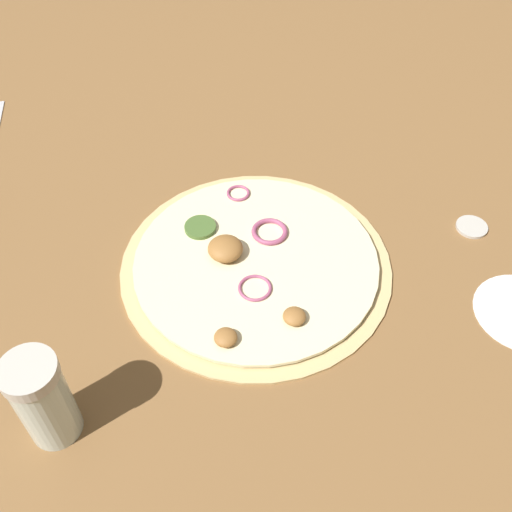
% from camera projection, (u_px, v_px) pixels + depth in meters
% --- Properties ---
extents(ground_plane, '(3.00, 3.00, 0.00)m').
position_uv_depth(ground_plane, '(256.00, 266.00, 0.65)').
color(ground_plane, brown).
extents(pizza, '(0.29, 0.29, 0.03)m').
position_uv_depth(pizza, '(255.00, 263.00, 0.65)').
color(pizza, '#D6B77A').
rests_on(pizza, ground_plane).
extents(spice_jar, '(0.05, 0.05, 0.10)m').
position_uv_depth(spice_jar, '(43.00, 400.00, 0.49)').
color(spice_jar, silver).
rests_on(spice_jar, ground_plane).
extents(loose_cap, '(0.04, 0.04, 0.01)m').
position_uv_depth(loose_cap, '(472.00, 226.00, 0.69)').
color(loose_cap, beige).
rests_on(loose_cap, ground_plane).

